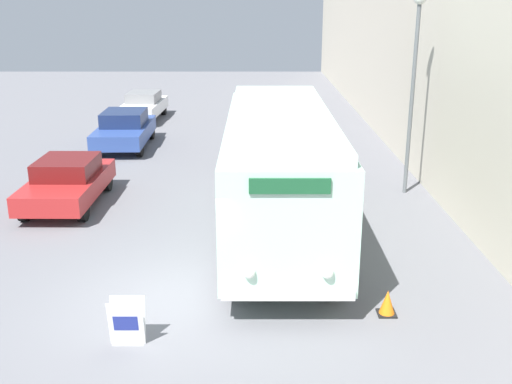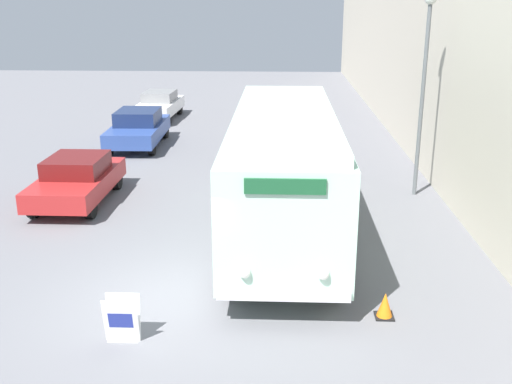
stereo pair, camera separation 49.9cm
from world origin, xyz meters
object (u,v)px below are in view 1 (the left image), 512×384
at_px(parked_car_near, 68,181).
at_px(parked_car_far, 144,105).
at_px(vintage_bus, 280,166).
at_px(sign_board, 127,322).
at_px(parked_car_mid, 125,129).
at_px(streetlamp, 415,66).
at_px(traffic_cone, 388,303).

height_order(parked_car_near, parked_car_far, parked_car_far).
xyz_separation_m(parked_car_near, parked_car_far, (-0.09, 13.03, 0.02)).
xyz_separation_m(vintage_bus, sign_board, (-2.85, -5.17, -1.42)).
xyz_separation_m(parked_car_mid, parked_car_far, (-0.27, 5.84, -0.04)).
bearing_deg(streetlamp, parked_car_far, 130.98).
bearing_deg(parked_car_far, traffic_cone, -64.89).
height_order(sign_board, streetlamp, streetlamp).
height_order(sign_board, traffic_cone, sign_board).
height_order(parked_car_near, parked_car_mid, parked_car_mid).
bearing_deg(parked_car_mid, streetlamp, -32.18).
bearing_deg(parked_car_mid, vintage_bus, -59.26).
relative_size(vintage_bus, parked_car_far, 2.16).
relative_size(sign_board, traffic_cone, 1.71).
bearing_deg(parked_car_near, streetlamp, 6.75).
height_order(parked_car_far, traffic_cone, parked_car_far).
bearing_deg(streetlamp, vintage_bus, -139.37).
distance_m(vintage_bus, parked_car_near, 6.67).
bearing_deg(parked_car_mid, parked_car_far, 91.51).
distance_m(sign_board, parked_car_far, 20.86).
height_order(parked_car_near, traffic_cone, parked_car_near).
distance_m(vintage_bus, traffic_cone, 4.84).
distance_m(parked_car_near, parked_car_mid, 7.20).
distance_m(sign_board, parked_car_mid, 15.07).
xyz_separation_m(vintage_bus, streetlamp, (4.10, 3.52, 2.10)).
relative_size(vintage_bus, sign_board, 10.62).
relative_size(parked_car_mid, traffic_cone, 8.85).
bearing_deg(vintage_bus, parked_car_far, 112.00).
bearing_deg(traffic_cone, vintage_bus, 115.20).
relative_size(streetlamp, parked_car_far, 1.41).
xyz_separation_m(sign_board, parked_car_near, (-3.28, 7.55, 0.29)).
xyz_separation_m(streetlamp, parked_car_near, (-10.23, -1.14, -3.23)).
bearing_deg(vintage_bus, sign_board, -118.88).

